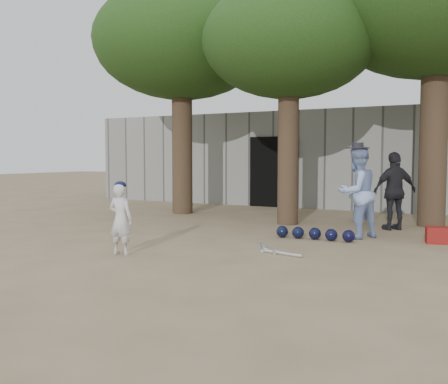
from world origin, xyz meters
The scene contains 9 objects.
ground centered at (0.00, 0.00, 0.00)m, with size 70.00×70.00×0.00m, color #937C5E.
boy_player centered at (-0.50, -0.47, 0.57)m, with size 0.42×0.27×1.14m, color silver.
spectator_blue centered at (2.48, 2.92, 0.88)m, with size 0.86×0.67×1.77m, color #89A1D4.
spectator_dark centered at (2.95, 4.38, 0.84)m, with size 0.98×0.41×1.68m, color black.
red_bag centered at (3.94, 3.00, 0.15)m, with size 0.42×0.32×0.30m, color maroon.
back_building centered at (0.00, 10.33, 1.50)m, with size 16.00×5.24×3.00m.
helmet_row centered at (1.83, 2.35, 0.12)m, with size 1.51×0.28×0.23m.
bat_pile centered at (1.56, 0.85, 0.03)m, with size 1.08×0.80×0.06m.
tree_row centered at (0.74, 5.02, 4.69)m, with size 11.40×5.80×6.69m.
Camera 1 is at (4.64, -6.73, 1.56)m, focal length 40.00 mm.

